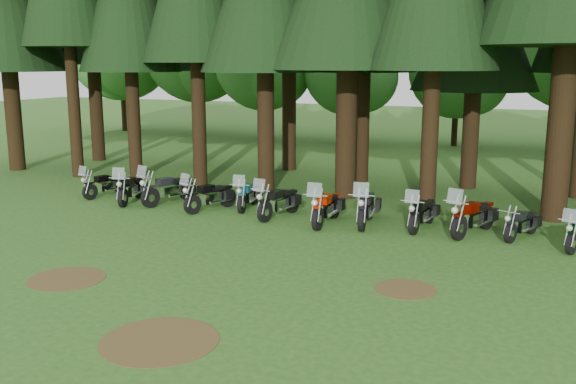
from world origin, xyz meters
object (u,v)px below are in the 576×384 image
object	(u,v)px
motorcycle_8	(422,214)
motorcycle_10	(522,225)
motorcycle_7	(366,208)
motorcycle_9	(473,218)
motorcycle_0	(105,185)
motorcycle_6	(326,208)
motorcycle_5	(279,203)
motorcycle_2	(169,190)
motorcycle_4	(248,196)
motorcycle_3	(210,197)
motorcycle_1	(131,189)

from	to	relation	value
motorcycle_8	motorcycle_10	size ratio (longest dim) A/B	1.20
motorcycle_7	motorcycle_9	xyz separation A→B (m)	(3.24, 0.11, -0.00)
motorcycle_0	motorcycle_6	xyz separation A→B (m)	(9.10, -0.59, 0.07)
motorcycle_8	motorcycle_6	bearing A→B (deg)	-162.32
motorcycle_8	motorcycle_7	bearing A→B (deg)	-168.60
motorcycle_5	motorcycle_6	xyz separation A→B (m)	(1.74, -0.22, 0.02)
motorcycle_2	motorcycle_8	distance (m)	9.08
motorcycle_0	motorcycle_7	bearing A→B (deg)	12.68
motorcycle_0	motorcycle_5	bearing A→B (deg)	10.65
motorcycle_4	motorcycle_7	world-z (taller)	motorcycle_7
motorcycle_4	motorcycle_6	xyz separation A→B (m)	(3.26, -0.97, 0.05)
motorcycle_3	motorcycle_8	bearing A→B (deg)	23.25
motorcycle_1	motorcycle_9	world-z (taller)	motorcycle_9
motorcycle_1	motorcycle_10	size ratio (longest dim) A/B	1.23
motorcycle_0	motorcycle_9	size ratio (longest dim) A/B	0.86
motorcycle_1	motorcycle_2	distance (m)	1.45
motorcycle_4	motorcycle_8	bearing A→B (deg)	-13.47
motorcycle_0	motorcycle_9	bearing A→B (deg)	13.34
motorcycle_8	motorcycle_9	size ratio (longest dim) A/B	0.93
motorcycle_6	motorcycle_7	size ratio (longest dim) A/B	0.97
motorcycle_4	motorcycle_9	xyz separation A→B (m)	(7.67, -0.42, 0.06)
motorcycle_8	motorcycle_9	world-z (taller)	motorcycle_9
motorcycle_2	motorcycle_7	world-z (taller)	motorcycle_7
motorcycle_0	motorcycle_3	size ratio (longest dim) A/B	0.94
motorcycle_2	motorcycle_6	world-z (taller)	motorcycle_2
motorcycle_1	motorcycle_9	xyz separation A→B (m)	(12.01, 0.40, 0.03)
motorcycle_3	motorcycle_4	world-z (taller)	motorcycle_3
motorcycle_4	motorcycle_5	xyz separation A→B (m)	(1.52, -0.75, 0.03)
motorcycle_3	motorcycle_7	xyz separation A→B (m)	(5.48, 0.26, 0.04)
motorcycle_0	motorcycle_7	world-z (taller)	motorcycle_7
motorcycle_2	motorcycle_9	xyz separation A→B (m)	(10.60, 0.05, 0.01)
motorcycle_8	motorcycle_2	bearing A→B (deg)	-173.67
motorcycle_0	motorcycle_3	world-z (taller)	motorcycle_3
motorcycle_1	motorcycle_2	xyz separation A→B (m)	(1.41, 0.35, 0.02)
motorcycle_5	motorcycle_2	bearing A→B (deg)	-173.34
motorcycle_8	motorcycle_1	bearing A→B (deg)	-171.84
motorcycle_1	motorcycle_2	size ratio (longest dim) A/B	0.96
motorcycle_2	motorcycle_1	bearing A→B (deg)	-147.80
motorcycle_9	motorcycle_2	bearing A→B (deg)	-159.80
motorcycle_2	motorcycle_9	distance (m)	10.60
motorcycle_1	motorcycle_7	bearing A→B (deg)	-14.47
motorcycle_3	motorcycle_8	distance (m)	7.21
motorcycle_5	motorcycle_10	bearing A→B (deg)	14.00
motorcycle_2	motorcycle_10	bearing A→B (deg)	19.05
motorcycle_7	motorcycle_10	xyz separation A→B (m)	(4.59, 0.26, -0.11)
motorcycle_0	motorcycle_4	size ratio (longest dim) A/B	0.96
motorcycle_1	motorcycle_8	xyz separation A→B (m)	(10.48, 0.46, -0.02)
motorcycle_5	motorcycle_6	distance (m)	1.75
motorcycle_6	motorcycle_8	xyz separation A→B (m)	(2.88, 0.62, -0.04)
motorcycle_4	motorcycle_8	distance (m)	6.15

